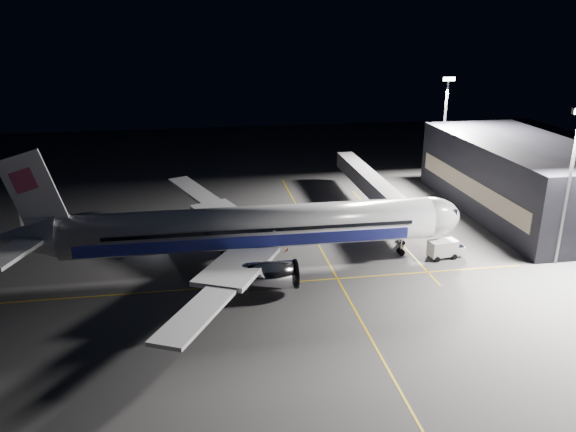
{
  "coord_description": "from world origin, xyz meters",
  "views": [
    {
      "loc": [
        -6.43,
        -68.06,
        31.13
      ],
      "look_at": [
        4.93,
        1.66,
        6.0
      ],
      "focal_mm": 35.0,
      "sensor_mm": 36.0,
      "label": 1
    }
  ],
  "objects_px": {
    "jet_bridge": "(373,186)",
    "baggage_tug": "(160,235)",
    "airliner": "(244,229)",
    "floodlight_mast_south": "(571,174)",
    "safety_cone_c": "(287,249)",
    "service_truck": "(445,248)",
    "safety_cone_b": "(261,227)",
    "floodlight_mast_north": "(445,122)",
    "safety_cone_a": "(262,238)"
  },
  "relations": [
    {
      "from": "safety_cone_b",
      "to": "safety_cone_a",
      "type": "bearing_deg",
      "value": -96.36
    },
    {
      "from": "jet_bridge",
      "to": "floodlight_mast_north",
      "type": "height_order",
      "value": "floodlight_mast_north"
    },
    {
      "from": "airliner",
      "to": "safety_cone_c",
      "type": "distance_m",
      "value": 8.92
    },
    {
      "from": "airliner",
      "to": "baggage_tug",
      "type": "relative_size",
      "value": 25.9
    },
    {
      "from": "service_truck",
      "to": "baggage_tug",
      "type": "height_order",
      "value": "service_truck"
    },
    {
      "from": "airliner",
      "to": "floodlight_mast_north",
      "type": "distance_m",
      "value": 52.56
    },
    {
      "from": "airliner",
      "to": "safety_cone_a",
      "type": "distance_m",
      "value": 10.1
    },
    {
      "from": "service_truck",
      "to": "safety_cone_a",
      "type": "bearing_deg",
      "value": 147.52
    },
    {
      "from": "floodlight_mast_north",
      "to": "service_truck",
      "type": "xyz_separation_m",
      "value": [
        -13.89,
        -33.91,
        -11.01
      ]
    },
    {
      "from": "baggage_tug",
      "to": "floodlight_mast_south",
      "type": "bearing_deg",
      "value": -6.91
    },
    {
      "from": "jet_bridge",
      "to": "airliner",
      "type": "bearing_deg",
      "value": -141.96
    },
    {
      "from": "airliner",
      "to": "safety_cone_a",
      "type": "bearing_deg",
      "value": 69.33
    },
    {
      "from": "floodlight_mast_north",
      "to": "safety_cone_c",
      "type": "bearing_deg",
      "value": -141.18
    },
    {
      "from": "jet_bridge",
      "to": "safety_cone_a",
      "type": "height_order",
      "value": "jet_bridge"
    },
    {
      "from": "service_truck",
      "to": "safety_cone_b",
      "type": "xyz_separation_m",
      "value": [
        -23.52,
        15.07,
        -1.04
      ]
    },
    {
      "from": "jet_bridge",
      "to": "service_truck",
      "type": "relative_size",
      "value": 6.57
    },
    {
      "from": "floodlight_mast_north",
      "to": "floodlight_mast_south",
      "type": "height_order",
      "value": "same"
    },
    {
      "from": "floodlight_mast_north",
      "to": "safety_cone_a",
      "type": "bearing_deg",
      "value": -148.02
    },
    {
      "from": "baggage_tug",
      "to": "service_truck",
      "type": "bearing_deg",
      "value": -7.48
    },
    {
      "from": "safety_cone_b",
      "to": "airliner",
      "type": "bearing_deg",
      "value": -105.59
    },
    {
      "from": "baggage_tug",
      "to": "safety_cone_b",
      "type": "distance_m",
      "value": 15.43
    },
    {
      "from": "service_truck",
      "to": "safety_cone_b",
      "type": "bearing_deg",
      "value": 137.86
    },
    {
      "from": "safety_cone_c",
      "to": "safety_cone_b",
      "type": "bearing_deg",
      "value": 105.97
    },
    {
      "from": "floodlight_mast_north",
      "to": "airliner",
      "type": "bearing_deg",
      "value": -142.09
    },
    {
      "from": "floodlight_mast_north",
      "to": "safety_cone_a",
      "type": "relative_size",
      "value": 32.73
    },
    {
      "from": "service_truck",
      "to": "safety_cone_c",
      "type": "distance_m",
      "value": 21.75
    },
    {
      "from": "service_truck",
      "to": "baggage_tug",
      "type": "distance_m",
      "value": 40.96
    },
    {
      "from": "jet_bridge",
      "to": "baggage_tug",
      "type": "relative_size",
      "value": 14.49
    },
    {
      "from": "airliner",
      "to": "baggage_tug",
      "type": "xyz_separation_m",
      "value": [
        -11.62,
        11.14,
        -4.46
      ]
    },
    {
      "from": "safety_cone_b",
      "to": "safety_cone_c",
      "type": "xyz_separation_m",
      "value": [
        2.62,
        -9.15,
        -0.05
      ]
    },
    {
      "from": "airliner",
      "to": "safety_cone_b",
      "type": "xyz_separation_m",
      "value": [
        3.67,
        13.15,
        -4.85
      ]
    },
    {
      "from": "floodlight_mast_south",
      "to": "baggage_tug",
      "type": "bearing_deg",
      "value": 161.97
    },
    {
      "from": "floodlight_mast_south",
      "to": "safety_cone_c",
      "type": "relative_size",
      "value": 38.57
    },
    {
      "from": "floodlight_mast_south",
      "to": "safety_cone_b",
      "type": "xyz_separation_m",
      "value": [
        -37.41,
        19.17,
        -12.05
      ]
    },
    {
      "from": "floodlight_mast_north",
      "to": "service_truck",
      "type": "bearing_deg",
      "value": -112.27
    },
    {
      "from": "floodlight_mast_north",
      "to": "baggage_tug",
      "type": "bearing_deg",
      "value": -158.42
    },
    {
      "from": "service_truck",
      "to": "baggage_tug",
      "type": "bearing_deg",
      "value": 151.92
    },
    {
      "from": "safety_cone_a",
      "to": "safety_cone_c",
      "type": "xyz_separation_m",
      "value": [
        3.16,
        -4.29,
        -0.05
      ]
    },
    {
      "from": "airliner",
      "to": "safety_cone_a",
      "type": "height_order",
      "value": "airliner"
    },
    {
      "from": "floodlight_mast_north",
      "to": "floodlight_mast_south",
      "type": "xyz_separation_m",
      "value": [
        0.0,
        -38.0,
        0.0
      ]
    },
    {
      "from": "safety_cone_b",
      "to": "safety_cone_c",
      "type": "distance_m",
      "value": 9.52
    },
    {
      "from": "floodlight_mast_south",
      "to": "safety_cone_b",
      "type": "bearing_deg",
      "value": 152.87
    },
    {
      "from": "jet_bridge",
      "to": "baggage_tug",
      "type": "height_order",
      "value": "jet_bridge"
    },
    {
      "from": "jet_bridge",
      "to": "safety_cone_c",
      "type": "distance_m",
      "value": 22.32
    },
    {
      "from": "safety_cone_a",
      "to": "safety_cone_b",
      "type": "distance_m",
      "value": 4.89
    },
    {
      "from": "safety_cone_b",
      "to": "safety_cone_c",
      "type": "height_order",
      "value": "safety_cone_b"
    },
    {
      "from": "jet_bridge",
      "to": "safety_cone_b",
      "type": "bearing_deg",
      "value": -165.82
    },
    {
      "from": "safety_cone_a",
      "to": "safety_cone_b",
      "type": "xyz_separation_m",
      "value": [
        0.54,
        4.86,
        0.0
      ]
    },
    {
      "from": "baggage_tug",
      "to": "safety_cone_b",
      "type": "relative_size",
      "value": 3.73
    },
    {
      "from": "jet_bridge",
      "to": "floodlight_mast_south",
      "type": "distance_m",
      "value": 31.05
    }
  ]
}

